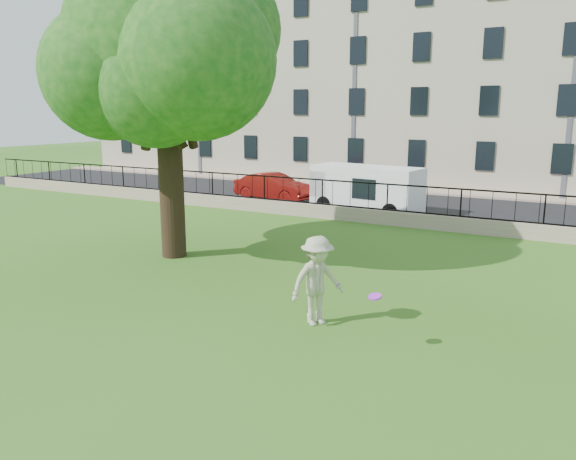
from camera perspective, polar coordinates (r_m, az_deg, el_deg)
The scene contains 11 objects.
ground at distance 13.56m, azimuth -7.30°, elevation -8.35°, with size 120.00×120.00×0.00m, color #396518.
retaining_wall at distance 23.86m, azimuth 9.98°, elevation 1.27°, with size 50.00×0.40×0.60m, color gray.
iron_railing at distance 23.72m, azimuth 10.06°, elevation 3.29°, with size 50.00×0.05×1.13m.
street at distance 28.33m, azimuth 13.12°, elevation 2.23°, with size 60.00×9.00×0.01m, color black.
sidewalk at distance 33.30m, azimuth 15.63°, elevation 3.64°, with size 60.00×1.40×0.12m, color gray.
building_row at distance 38.56m, azimuth 18.31°, elevation 14.81°, with size 56.40×10.40×13.80m.
tree at distance 18.54m, azimuth -12.55°, elevation 17.92°, with size 8.10×6.30×10.05m.
man at distance 12.49m, azimuth 2.98°, elevation -5.17°, with size 1.31×0.75×2.02m, color #B7B495.
frisbee at distance 11.25m, azimuth 8.83°, elevation -6.69°, with size 0.27×0.27×0.03m, color #B628E6.
red_sedan at distance 29.85m, azimuth -1.49°, elevation 4.41°, with size 1.50×4.31×1.42m, color maroon.
white_van at distance 26.59m, azimuth 7.98°, elevation 4.13°, with size 5.10×1.99×2.14m, color white.
Camera 1 is at (7.62, -10.18, 4.72)m, focal length 35.00 mm.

